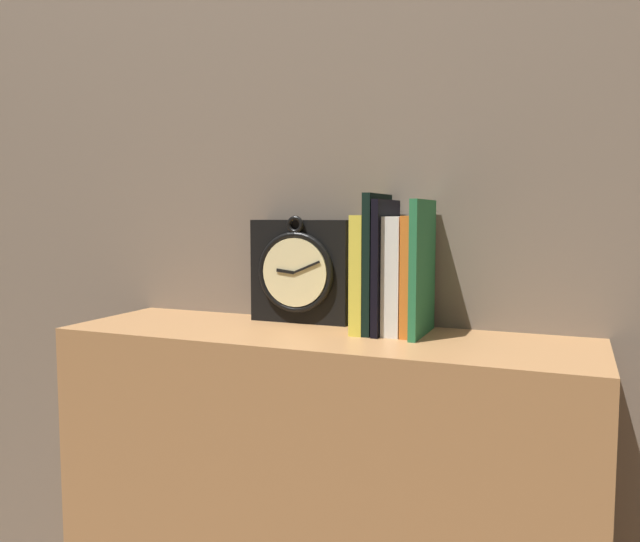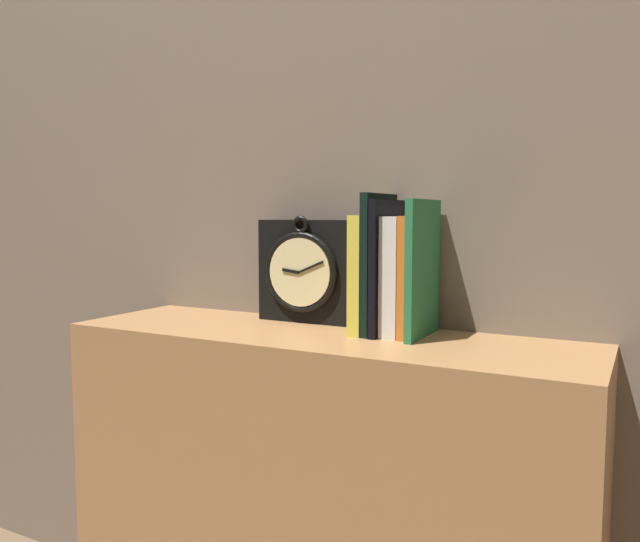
{
  "view_description": "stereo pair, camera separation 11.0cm",
  "coord_description": "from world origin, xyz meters",
  "px_view_note": "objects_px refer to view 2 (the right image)",
  "views": [
    {
      "loc": [
        0.41,
        -1.01,
        0.91
      ],
      "look_at": [
        0.0,
        0.0,
        0.82
      ],
      "focal_mm": 35.0,
      "sensor_mm": 36.0,
      "label": 1
    },
    {
      "loc": [
        0.51,
        -0.97,
        0.91
      ],
      "look_at": [
        0.0,
        0.0,
        0.82
      ],
      "focal_mm": 35.0,
      "sensor_mm": 36.0,
      "label": 2
    }
  ],
  "objects_px": {
    "clock": "(307,271)",
    "book_slot1_black": "(379,263)",
    "book_slot5_green": "(423,269)",
    "book_slot2_black": "(387,267)",
    "book_slot0_yellow": "(369,274)",
    "book_slot3_white": "(401,275)",
    "book_slot4_orange": "(415,276)"
  },
  "relations": [
    {
      "from": "clock",
      "to": "book_slot1_black",
      "type": "bearing_deg",
      "value": -12.36
    },
    {
      "from": "book_slot1_black",
      "to": "clock",
      "type": "bearing_deg",
      "value": 167.64
    },
    {
      "from": "clock",
      "to": "book_slot5_green",
      "type": "relative_size",
      "value": 0.88
    },
    {
      "from": "book_slot1_black",
      "to": "book_slot2_black",
      "type": "distance_m",
      "value": 0.02
    },
    {
      "from": "book_slot0_yellow",
      "to": "book_slot1_black",
      "type": "height_order",
      "value": "book_slot1_black"
    },
    {
      "from": "clock",
      "to": "book_slot3_white",
      "type": "distance_m",
      "value": 0.21
    },
    {
      "from": "book_slot0_yellow",
      "to": "book_slot5_green",
      "type": "height_order",
      "value": "book_slot5_green"
    },
    {
      "from": "book_slot0_yellow",
      "to": "book_slot3_white",
      "type": "xyz_separation_m",
      "value": [
        0.06,
        0.0,
        -0.0
      ]
    },
    {
      "from": "book_slot0_yellow",
      "to": "book_slot1_black",
      "type": "bearing_deg",
      "value": 1.49
    },
    {
      "from": "clock",
      "to": "book_slot1_black",
      "type": "distance_m",
      "value": 0.17
    },
    {
      "from": "book_slot1_black",
      "to": "book_slot2_black",
      "type": "xyz_separation_m",
      "value": [
        0.02,
        -0.0,
        -0.01
      ]
    },
    {
      "from": "clock",
      "to": "book_slot4_orange",
      "type": "xyz_separation_m",
      "value": [
        0.23,
        -0.03,
        0.0
      ]
    },
    {
      "from": "book_slot3_white",
      "to": "book_slot4_orange",
      "type": "xyz_separation_m",
      "value": [
        0.03,
        -0.0,
        0.0
      ]
    },
    {
      "from": "book_slot5_green",
      "to": "clock",
      "type": "bearing_deg",
      "value": 170.41
    },
    {
      "from": "book_slot2_black",
      "to": "clock",
      "type": "bearing_deg",
      "value": 168.11
    },
    {
      "from": "clock",
      "to": "book_slot5_green",
      "type": "height_order",
      "value": "book_slot5_green"
    },
    {
      "from": "book_slot0_yellow",
      "to": "book_slot2_black",
      "type": "xyz_separation_m",
      "value": [
        0.04,
        -0.0,
        0.01
      ]
    },
    {
      "from": "book_slot5_green",
      "to": "book_slot0_yellow",
      "type": "bearing_deg",
      "value": 177.0
    },
    {
      "from": "book_slot5_green",
      "to": "book_slot1_black",
      "type": "bearing_deg",
      "value": 176.01
    },
    {
      "from": "book_slot0_yellow",
      "to": "book_slot5_green",
      "type": "bearing_deg",
      "value": -3.0
    },
    {
      "from": "book_slot4_orange",
      "to": "book_slot5_green",
      "type": "height_order",
      "value": "book_slot5_green"
    },
    {
      "from": "book_slot0_yellow",
      "to": "book_slot5_green",
      "type": "relative_size",
      "value": 0.89
    },
    {
      "from": "book_slot2_black",
      "to": "book_slot4_orange",
      "type": "relative_size",
      "value": 1.14
    },
    {
      "from": "book_slot0_yellow",
      "to": "book_slot2_black",
      "type": "distance_m",
      "value": 0.04
    },
    {
      "from": "book_slot0_yellow",
      "to": "book_slot4_orange",
      "type": "bearing_deg",
      "value": 2.17
    },
    {
      "from": "clock",
      "to": "book_slot3_white",
      "type": "xyz_separation_m",
      "value": [
        0.21,
        -0.03,
        0.0
      ]
    },
    {
      "from": "book_slot1_black",
      "to": "book_slot5_green",
      "type": "bearing_deg",
      "value": -3.99
    },
    {
      "from": "book_slot5_green",
      "to": "book_slot4_orange",
      "type": "bearing_deg",
      "value": 152.76
    },
    {
      "from": "book_slot0_yellow",
      "to": "book_slot4_orange",
      "type": "height_order",
      "value": "book_slot0_yellow"
    },
    {
      "from": "book_slot2_black",
      "to": "book_slot4_orange",
      "type": "xyz_separation_m",
      "value": [
        0.05,
        0.0,
        -0.01
      ]
    },
    {
      "from": "clock",
      "to": "book_slot0_yellow",
      "type": "relative_size",
      "value": 1.0
    },
    {
      "from": "book_slot3_white",
      "to": "book_slot4_orange",
      "type": "bearing_deg",
      "value": -1.95
    }
  ]
}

